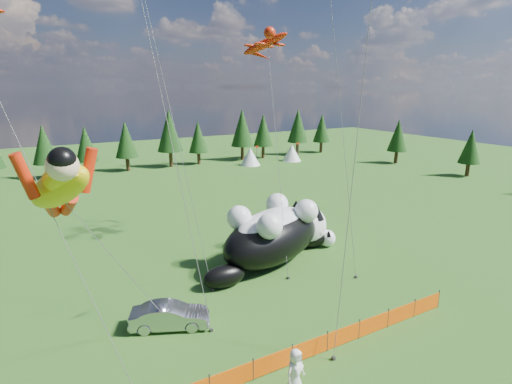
% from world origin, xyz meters
% --- Properties ---
extents(ground, '(160.00, 160.00, 0.00)m').
position_xyz_m(ground, '(0.00, 0.00, 0.00)').
color(ground, '#0F3409').
rests_on(ground, ground).
extents(safety_fence, '(22.06, 0.06, 1.10)m').
position_xyz_m(safety_fence, '(0.00, -3.00, 0.50)').
color(safety_fence, '#262626').
rests_on(safety_fence, ground).
extents(tree_line, '(90.00, 4.00, 8.00)m').
position_xyz_m(tree_line, '(0.00, 45.00, 4.00)').
color(tree_line, black).
rests_on(tree_line, ground).
extents(festival_tents, '(50.00, 3.20, 2.80)m').
position_xyz_m(festival_tents, '(11.00, 40.00, 1.40)').
color(festival_tents, white).
rests_on(festival_tents, ground).
extents(cat_large, '(11.76, 7.22, 4.41)m').
position_xyz_m(cat_large, '(6.48, 7.08, 2.09)').
color(cat_large, black).
rests_on(cat_large, ground).
extents(cat_small, '(4.76, 3.12, 1.81)m').
position_xyz_m(cat_small, '(9.85, 7.91, 0.86)').
color(cat_small, black).
rests_on(cat_small, ground).
extents(car, '(4.28, 2.90, 1.34)m').
position_xyz_m(car, '(-2.92, 2.53, 0.67)').
color(car, '#A8A8AC').
rests_on(car, ground).
extents(spectator_e, '(1.06, 0.82, 1.94)m').
position_xyz_m(spectator_e, '(0.20, -4.39, 0.97)').
color(spectator_e, white).
rests_on(spectator_e, ground).
extents(superhero_kite, '(7.23, 5.64, 11.25)m').
position_xyz_m(superhero_kite, '(-7.38, 0.02, 8.65)').
color(superhero_kite, '#DBC10B').
rests_on(superhero_kite, ground).
extents(gecko_kite, '(5.35, 10.74, 17.27)m').
position_xyz_m(gecko_kite, '(8.07, 11.68, 15.32)').
color(gecko_kite, red).
rests_on(gecko_kite, ground).
extents(diamond_kite_c, '(2.86, 1.83, 16.88)m').
position_xyz_m(diamond_kite_c, '(5.04, -2.27, 15.13)').
color(diamond_kite_c, blue).
rests_on(diamond_kite_c, ground).
extents(diamond_kite_d, '(2.08, 6.23, 19.24)m').
position_xyz_m(diamond_kite_d, '(-1.06, 10.33, 17.06)').
color(diamond_kite_d, '#0B8682').
rests_on(diamond_kite_d, ground).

